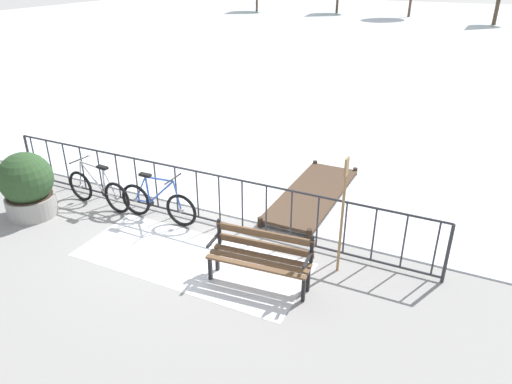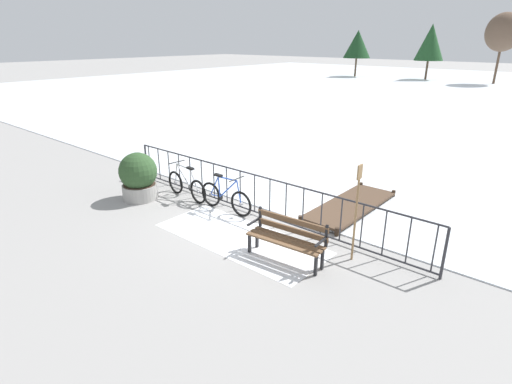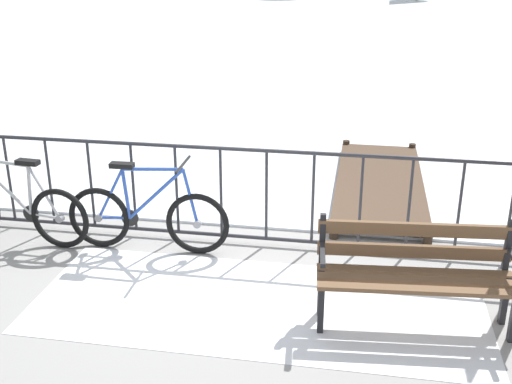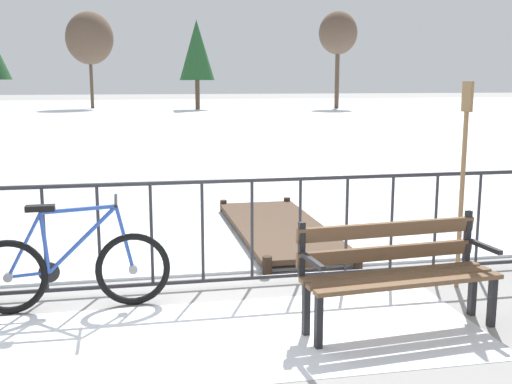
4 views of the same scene
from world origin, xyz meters
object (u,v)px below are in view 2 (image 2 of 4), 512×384
object	(u,v)px
bicycle_second	(187,186)
park_bench	(288,236)
bicycle_near_railing	(225,198)
oar_upright	(356,207)
planter_with_shrub	(139,177)

from	to	relation	value
bicycle_second	park_bench	xyz separation A→B (m)	(4.05, -0.85, 0.14)
bicycle_near_railing	bicycle_second	world-z (taller)	same
bicycle_second	oar_upright	distance (m)	5.12
bicycle_second	bicycle_near_railing	bearing A→B (deg)	2.39
bicycle_near_railing	bicycle_second	distance (m)	1.43
bicycle_second	planter_with_shrub	distance (m)	1.31
bicycle_second	park_bench	world-z (taller)	bicycle_second
bicycle_near_railing	park_bench	size ratio (longest dim) A/B	1.05
bicycle_near_railing	park_bench	bearing A→B (deg)	-19.15
park_bench	bicycle_second	bearing A→B (deg)	168.16
planter_with_shrub	oar_upright	distance (m)	6.09
bicycle_second	oar_upright	xyz separation A→B (m)	(5.06, -0.04, 0.77)
planter_with_shrub	oar_upright	bearing A→B (deg)	7.69
bicycle_near_railing	oar_upright	xyz separation A→B (m)	(3.63, -0.10, 0.77)
park_bench	planter_with_shrub	world-z (taller)	planter_with_shrub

